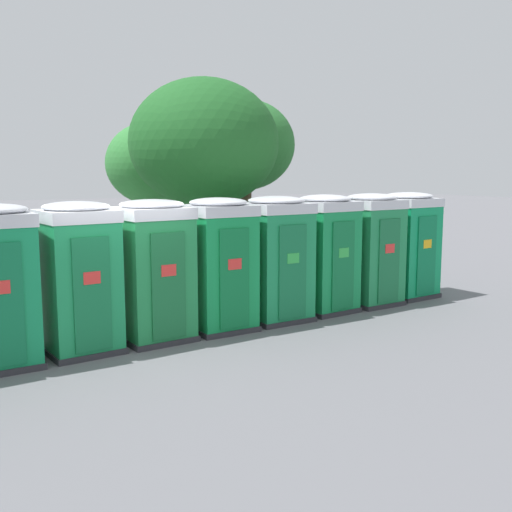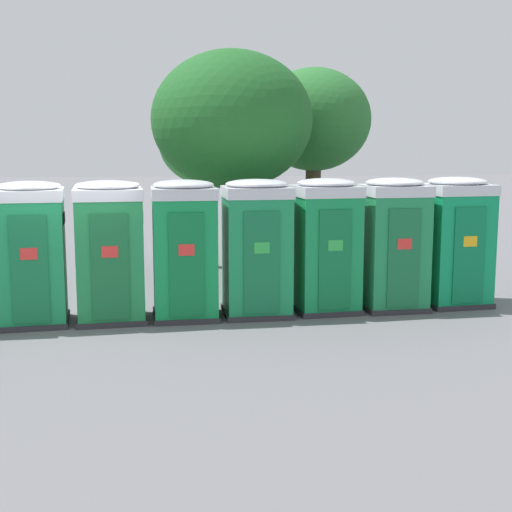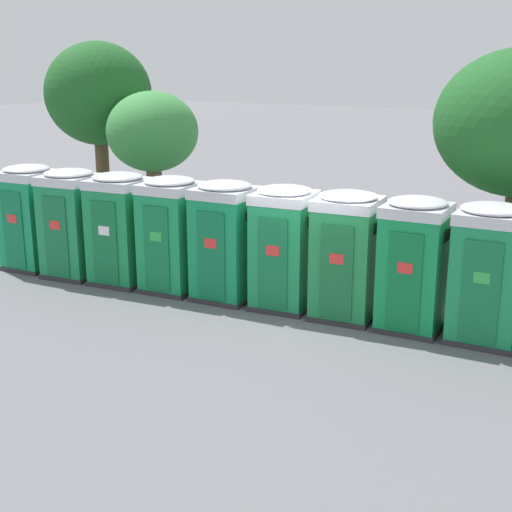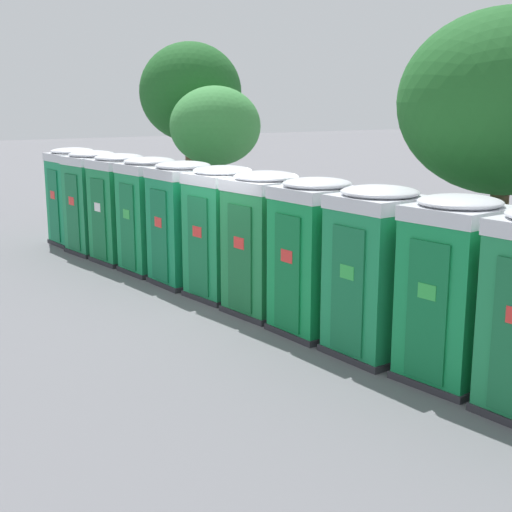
{
  "view_description": "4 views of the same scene",
  "coord_description": "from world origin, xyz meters",
  "px_view_note": "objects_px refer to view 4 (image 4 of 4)",
  "views": [
    {
      "loc": [
        -2.88,
        -10.09,
        3.0
      ],
      "look_at": [
        2.87,
        0.2,
        1.36
      ],
      "focal_mm": 42.0,
      "sensor_mm": 36.0,
      "label": 1
    },
    {
      "loc": [
        1.98,
        -12.8,
        3.16
      ],
      "look_at": [
        3.34,
        0.24,
        1.11
      ],
      "focal_mm": 50.0,
      "sensor_mm": 36.0,
      "label": 2
    },
    {
      "loc": [
        6.06,
        -12.37,
        4.97
      ],
      "look_at": [
        -1.26,
        -0.19,
        1.03
      ],
      "focal_mm": 50.0,
      "sensor_mm": 36.0,
      "label": 3
    },
    {
      "loc": [
        10.93,
        -6.79,
        3.73
      ],
      "look_at": [
        0.42,
        -0.03,
        1.0
      ],
      "focal_mm": 50.0,
      "sensor_mm": 36.0,
      "label": 4
    }
  ],
  "objects_px": {
    "portapotty_3": "(151,215)",
    "street_tree_4": "(191,93)",
    "portapotty_2": "(121,208)",
    "street_tree_3": "(507,103)",
    "portapotty_8": "(377,271)",
    "street_tree_0": "(215,128)",
    "portapotty_5": "(223,232)",
    "portapotty_9": "(454,289)",
    "portapotty_0": "(75,196)",
    "portapotty_4": "(184,223)",
    "portapotty_1": "(94,202)",
    "portapotty_6": "(266,243)",
    "portapotty_7": "(315,256)"
  },
  "relations": [
    {
      "from": "portapotty_3",
      "to": "street_tree_4",
      "type": "bearing_deg",
      "value": 144.72
    },
    {
      "from": "portapotty_2",
      "to": "portapotty_8",
      "type": "bearing_deg",
      "value": 5.22
    },
    {
      "from": "portapotty_9",
      "to": "street_tree_4",
      "type": "bearing_deg",
      "value": 166.61
    },
    {
      "from": "portapotty_5",
      "to": "portapotty_3",
      "type": "bearing_deg",
      "value": -173.94
    },
    {
      "from": "portapotty_6",
      "to": "portapotty_9",
      "type": "distance_m",
      "value": 4.02
    },
    {
      "from": "portapotty_4",
      "to": "street_tree_3",
      "type": "relative_size",
      "value": 0.49
    },
    {
      "from": "portapotty_6",
      "to": "street_tree_3",
      "type": "xyz_separation_m",
      "value": [
        2.43,
        3.13,
        2.41
      ]
    },
    {
      "from": "portapotty_1",
      "to": "portapotty_3",
      "type": "bearing_deg",
      "value": 6.97
    },
    {
      "from": "portapotty_5",
      "to": "street_tree_3",
      "type": "relative_size",
      "value": 0.49
    },
    {
      "from": "portapotty_3",
      "to": "portapotty_7",
      "type": "xyz_separation_m",
      "value": [
        5.34,
        0.46,
        -0.0
      ]
    },
    {
      "from": "portapotty_5",
      "to": "street_tree_4",
      "type": "xyz_separation_m",
      "value": [
        -8.3,
        3.71,
        2.66
      ]
    },
    {
      "from": "portapotty_1",
      "to": "portapotty_7",
      "type": "bearing_deg",
      "value": 5.63
    },
    {
      "from": "portapotty_6",
      "to": "street_tree_4",
      "type": "height_order",
      "value": "street_tree_4"
    },
    {
      "from": "portapotty_0",
      "to": "portapotty_5",
      "type": "xyz_separation_m",
      "value": [
        6.66,
        0.64,
        -0.0
      ]
    },
    {
      "from": "portapotty_0",
      "to": "street_tree_0",
      "type": "height_order",
      "value": "street_tree_0"
    },
    {
      "from": "portapotty_9",
      "to": "street_tree_3",
      "type": "height_order",
      "value": "street_tree_3"
    },
    {
      "from": "portapotty_0",
      "to": "street_tree_3",
      "type": "height_order",
      "value": "street_tree_3"
    },
    {
      "from": "portapotty_8",
      "to": "street_tree_0",
      "type": "height_order",
      "value": "street_tree_0"
    },
    {
      "from": "portapotty_3",
      "to": "street_tree_0",
      "type": "height_order",
      "value": "street_tree_0"
    },
    {
      "from": "portapotty_1",
      "to": "portapotty_9",
      "type": "relative_size",
      "value": 1.0
    },
    {
      "from": "portapotty_1",
      "to": "portapotty_7",
      "type": "height_order",
      "value": "same"
    },
    {
      "from": "portapotty_5",
      "to": "portapotty_8",
      "type": "height_order",
      "value": "same"
    },
    {
      "from": "portapotty_1",
      "to": "street_tree_0",
      "type": "distance_m",
      "value": 4.23
    },
    {
      "from": "portapotty_0",
      "to": "portapotty_3",
      "type": "bearing_deg",
      "value": 5.15
    },
    {
      "from": "portapotty_9",
      "to": "portapotty_2",
      "type": "bearing_deg",
      "value": -174.47
    },
    {
      "from": "portapotty_0",
      "to": "portapotty_1",
      "type": "height_order",
      "value": "same"
    },
    {
      "from": "portapotty_2",
      "to": "portapotty_8",
      "type": "distance_m",
      "value": 8.03
    },
    {
      "from": "portapotty_6",
      "to": "portapotty_9",
      "type": "relative_size",
      "value": 1.0
    },
    {
      "from": "portapotty_3",
      "to": "street_tree_3",
      "type": "height_order",
      "value": "street_tree_3"
    },
    {
      "from": "portapotty_0",
      "to": "portapotty_1",
      "type": "distance_m",
      "value": 1.34
    },
    {
      "from": "portapotty_2",
      "to": "portapotty_4",
      "type": "relative_size",
      "value": 1.0
    },
    {
      "from": "portapotty_0",
      "to": "portapotty_4",
      "type": "distance_m",
      "value": 5.36
    },
    {
      "from": "portapotty_9",
      "to": "portapotty_1",
      "type": "bearing_deg",
      "value": -174.27
    },
    {
      "from": "portapotty_5",
      "to": "street_tree_3",
      "type": "bearing_deg",
      "value": 40.61
    },
    {
      "from": "portapotty_5",
      "to": "street_tree_0",
      "type": "bearing_deg",
      "value": 151.52
    },
    {
      "from": "portapotty_5",
      "to": "portapotty_9",
      "type": "relative_size",
      "value": 1.0
    },
    {
      "from": "portapotty_1",
      "to": "portapotty_2",
      "type": "xyz_separation_m",
      "value": [
        1.33,
        0.17,
        -0.0
      ]
    },
    {
      "from": "portapotty_0",
      "to": "portapotty_5",
      "type": "height_order",
      "value": "same"
    },
    {
      "from": "portapotty_0",
      "to": "portapotty_8",
      "type": "bearing_deg",
      "value": 4.99
    },
    {
      "from": "portapotty_9",
      "to": "street_tree_4",
      "type": "relative_size",
      "value": 0.46
    },
    {
      "from": "portapotty_8",
      "to": "portapotty_9",
      "type": "distance_m",
      "value": 1.34
    },
    {
      "from": "portapotty_2",
      "to": "street_tree_3",
      "type": "xyz_separation_m",
      "value": [
        7.76,
        3.67,
        2.41
      ]
    },
    {
      "from": "portapotty_0",
      "to": "street_tree_4",
      "type": "height_order",
      "value": "street_tree_4"
    },
    {
      "from": "portapotty_4",
      "to": "portapotty_2",
      "type": "bearing_deg",
      "value": -173.74
    },
    {
      "from": "street_tree_0",
      "to": "portapotty_5",
      "type": "bearing_deg",
      "value": -28.48
    },
    {
      "from": "portapotty_2",
      "to": "street_tree_3",
      "type": "distance_m",
      "value": 8.92
    },
    {
      "from": "portapotty_7",
      "to": "street_tree_3",
      "type": "distance_m",
      "value": 4.04
    },
    {
      "from": "street_tree_3",
      "to": "portapotty_2",
      "type": "bearing_deg",
      "value": -154.67
    },
    {
      "from": "portapotty_2",
      "to": "portapotty_4",
      "type": "bearing_deg",
      "value": 6.26
    },
    {
      "from": "portapotty_1",
      "to": "street_tree_3",
      "type": "xyz_separation_m",
      "value": [
        9.09,
        3.84,
        2.41
      ]
    }
  ]
}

